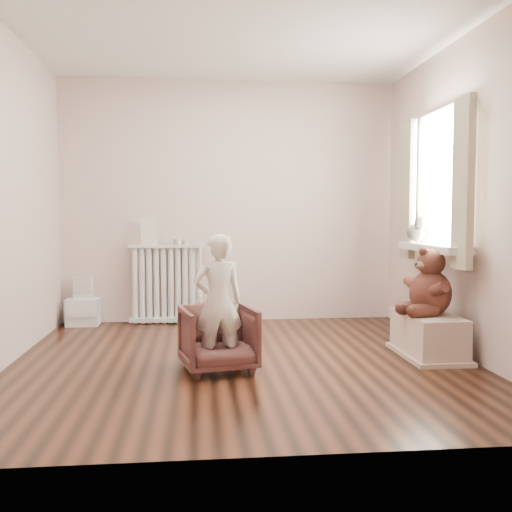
{
  "coord_description": "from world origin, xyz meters",
  "views": [
    {
      "loc": [
        -0.35,
        -4.41,
        1.14
      ],
      "look_at": [
        0.15,
        0.45,
        0.8
      ],
      "focal_mm": 40.0,
      "sensor_mm": 36.0,
      "label": 1
    }
  ],
  "objects": [
    {
      "name": "teddy_bear",
      "position": [
        1.52,
        -0.01,
        0.67
      ],
      "size": [
        0.51,
        0.44,
        0.54
      ],
      "primitive_type": null,
      "rotation": [
        0.0,
        0.0,
        0.23
      ],
      "color": "#391A12",
      "rests_on": "toy_bench"
    },
    {
      "name": "toy_vanity",
      "position": [
        -1.55,
        1.65,
        0.28
      ],
      "size": [
        0.33,
        0.23,
        0.51
      ],
      "primitive_type": "cube",
      "color": "silver",
      "rests_on": "floor"
    },
    {
      "name": "plush_cat",
      "position": [
        1.66,
        0.64,
        1.0
      ],
      "size": [
        0.2,
        0.31,
        0.25
      ],
      "primitive_type": null,
      "rotation": [
        0.0,
        0.0,
        0.07
      ],
      "color": "slate",
      "rests_on": "window_sill"
    },
    {
      "name": "ceiling",
      "position": [
        0.0,
        0.0,
        2.6
      ],
      "size": [
        3.6,
        3.6,
        0.01
      ],
      "primitive_type": "cube",
      "color": "white",
      "rests_on": "ground"
    },
    {
      "name": "paper_doll",
      "position": [
        -0.86,
        1.68,
        0.98
      ],
      "size": [
        0.17,
        0.02,
        0.28
      ],
      "primitive_type": "cube",
      "color": "beige",
      "rests_on": "radiator"
    },
    {
      "name": "toy_bench",
      "position": [
        1.52,
        0.01,
        0.2
      ],
      "size": [
        0.39,
        0.74,
        0.35
      ],
      "primitive_type": "cube",
      "color": "beige",
      "rests_on": "floor"
    },
    {
      "name": "floor",
      "position": [
        0.0,
        0.0,
        0.0
      ],
      "size": [
        3.6,
        3.6,
        0.01
      ],
      "primitive_type": "cube",
      "color": "black",
      "rests_on": "ground"
    },
    {
      "name": "tin_b",
      "position": [
        -0.48,
        1.68,
        0.86
      ],
      "size": [
        0.08,
        0.08,
        0.05
      ],
      "primitive_type": "cylinder",
      "color": "#A59E8C",
      "rests_on": "radiator"
    },
    {
      "name": "front_wall",
      "position": [
        0.0,
        -1.8,
        1.3
      ],
      "size": [
        3.6,
        0.02,
        2.6
      ],
      "primitive_type": "cube",
      "color": "beige",
      "rests_on": "ground"
    },
    {
      "name": "right_wall",
      "position": [
        1.8,
        0.0,
        1.3
      ],
      "size": [
        0.02,
        3.6,
        2.6
      ],
      "primitive_type": "cube",
      "color": "beige",
      "rests_on": "ground"
    },
    {
      "name": "left_wall",
      "position": [
        -1.8,
        0.0,
        1.3
      ],
      "size": [
        0.02,
        3.6,
        2.6
      ],
      "primitive_type": "cube",
      "color": "beige",
      "rests_on": "ground"
    },
    {
      "name": "curtain_left",
      "position": [
        1.65,
        -0.27,
        1.39
      ],
      "size": [
        0.06,
        0.26,
        1.3
      ],
      "primitive_type": "cube",
      "color": "#B6AC8A",
      "rests_on": "right_wall"
    },
    {
      "name": "window",
      "position": [
        1.76,
        0.3,
        1.45
      ],
      "size": [
        0.03,
        0.9,
        1.1
      ],
      "primitive_type": "cube",
      "color": "white",
      "rests_on": "right_wall"
    },
    {
      "name": "armchair",
      "position": [
        -0.2,
        -0.25,
        0.24
      ],
      "size": [
        0.61,
        0.62,
        0.48
      ],
      "primitive_type": "imported",
      "rotation": [
        0.0,
        0.0,
        0.2
      ],
      "color": "#572E2A",
      "rests_on": "floor"
    },
    {
      "name": "window_sill",
      "position": [
        1.67,
        0.3,
        0.87
      ],
      "size": [
        0.22,
        1.1,
        0.06
      ],
      "primitive_type": "cube",
      "color": "silver",
      "rests_on": "right_wall"
    },
    {
      "name": "tin_a",
      "position": [
        -0.56,
        1.68,
        0.87
      ],
      "size": [
        0.09,
        0.09,
        0.06
      ],
      "primitive_type": "cylinder",
      "color": "#A59E8C",
      "rests_on": "radiator"
    },
    {
      "name": "radiator",
      "position": [
        -0.67,
        1.68,
        0.39
      ],
      "size": [
        0.8,
        0.15,
        0.84
      ],
      "primitive_type": "cube",
      "color": "silver",
      "rests_on": "floor"
    },
    {
      "name": "child",
      "position": [
        -0.2,
        -0.3,
        0.52
      ],
      "size": [
        0.4,
        0.31,
        0.99
      ],
      "primitive_type": "imported",
      "rotation": [
        0.0,
        0.0,
        3.34
      ],
      "color": "white",
      "rests_on": "armchair"
    },
    {
      "name": "curtain_right",
      "position": [
        1.65,
        0.87,
        1.39
      ],
      "size": [
        0.06,
        0.26,
        1.3
      ],
      "primitive_type": "cube",
      "color": "#B6AC8A",
      "rests_on": "right_wall"
    },
    {
      "name": "back_wall",
      "position": [
        0.0,
        1.8,
        1.3
      ],
      "size": [
        3.6,
        0.02,
        2.6
      ],
      "primitive_type": "cube",
      "color": "beige",
      "rests_on": "ground"
    }
  ]
}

